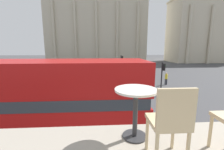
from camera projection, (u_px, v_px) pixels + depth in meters
The scene contains 9 objects.
double_decker_bus at pixel (18, 103), 6.63m from camera, with size 11.39×2.70×4.23m.
cafe_dining_table at pixel (136, 102), 2.13m from camera, with size 0.60×0.60×0.73m.
cafe_chair_0 at pixel (170, 121), 1.63m from camera, with size 0.40×0.40×0.91m.
plaza_building_left at pixel (97, 29), 57.26m from camera, with size 36.39×13.69×24.12m.
plaza_building_right at pixel (208, 31), 50.89m from camera, with size 25.73×12.38×20.72m.
traffic_light_near at pixel (163, 74), 14.64m from camera, with size 0.42×0.24×3.38m.
traffic_light_mid at pixel (122, 64), 21.31m from camera, with size 0.42×0.24×3.73m.
pedestrian_red at pixel (9, 89), 14.40m from camera, with size 0.32×0.32×1.59m.
pedestrian_yellow at pixel (166, 78), 19.45m from camera, with size 0.32×0.32×1.62m.
Camera 1 is at (0.85, -2.35, 4.77)m, focal length 24.00 mm.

